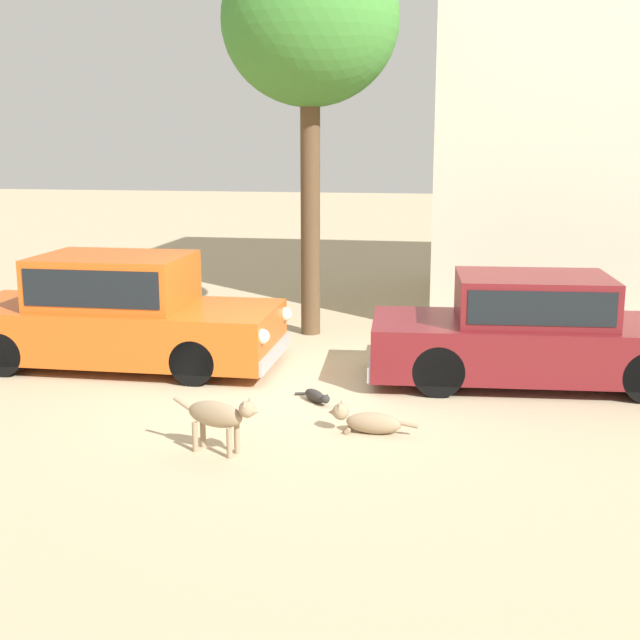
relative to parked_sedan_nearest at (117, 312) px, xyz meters
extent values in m
plane|color=tan|center=(2.58, -0.84, -0.77)|extent=(80.00, 80.00, 0.00)
cube|color=#D15619|center=(0.01, 0.00, -0.26)|extent=(4.48, 1.83, 0.71)
cube|color=#D15619|center=(-0.03, 0.00, 0.45)|extent=(2.07, 1.56, 0.71)
cube|color=black|center=(-0.03, 0.00, 0.46)|extent=(1.90, 1.58, 0.50)
cube|color=#999BA0|center=(2.23, 0.02, -0.51)|extent=(0.13, 1.76, 0.20)
sphere|color=silver|center=(2.25, 0.74, -0.10)|extent=(0.20, 0.20, 0.20)
sphere|color=silver|center=(2.26, -0.70, -0.10)|extent=(0.20, 0.20, 0.20)
cube|color=red|center=(-2.21, 0.76, -0.08)|extent=(0.04, 0.18, 0.18)
cylinder|color=black|center=(1.35, 0.81, -0.47)|extent=(0.61, 0.21, 0.61)
cylinder|color=black|center=(1.36, -0.78, -0.47)|extent=(0.61, 0.21, 0.61)
cylinder|color=black|center=(-1.33, 0.79, -0.47)|extent=(0.61, 0.21, 0.61)
cylinder|color=black|center=(-1.32, -0.81, -0.47)|extent=(0.61, 0.21, 0.61)
cube|color=maroon|center=(5.74, 0.10, -0.28)|extent=(4.33, 2.00, 0.68)
cube|color=maroon|center=(5.69, 0.09, 0.36)|extent=(2.04, 1.59, 0.61)
cube|color=black|center=(5.69, 0.09, 0.37)|extent=(1.89, 1.60, 0.42)
cube|color=#999BA0|center=(3.65, -0.06, -0.51)|extent=(0.24, 1.66, 0.20)
cube|color=red|center=(3.60, 0.66, -0.11)|extent=(0.05, 0.18, 0.18)
cube|color=red|center=(3.70, -0.78, -0.11)|extent=(0.05, 0.18, 0.18)
cylinder|color=black|center=(6.94, 0.93, -0.44)|extent=(0.67, 0.25, 0.65)
cylinder|color=black|center=(4.42, 0.74, -0.44)|extent=(0.67, 0.25, 0.65)
cylinder|color=black|center=(4.53, -0.74, -0.44)|extent=(0.67, 0.25, 0.65)
cylinder|color=#997F60|center=(2.58, -3.08, -0.61)|extent=(0.06, 0.06, 0.31)
cylinder|color=#997F60|center=(2.54, -3.22, -0.61)|extent=(0.06, 0.06, 0.31)
cylinder|color=#997F60|center=(2.18, -2.96, -0.61)|extent=(0.06, 0.06, 0.31)
cylinder|color=#997F60|center=(2.14, -3.10, -0.61)|extent=(0.06, 0.06, 0.31)
ellipsoid|color=#997F60|center=(2.36, -3.09, -0.36)|extent=(0.67, 0.36, 0.27)
sphere|color=#997F60|center=(2.72, -3.20, -0.25)|extent=(0.17, 0.17, 0.17)
cone|color=#997F60|center=(2.81, -3.22, -0.27)|extent=(0.12, 0.12, 0.09)
cone|color=#997F60|center=(2.74, -3.15, -0.17)|extent=(0.07, 0.07, 0.08)
cone|color=#997F60|center=(2.71, -3.25, -0.17)|extent=(0.07, 0.07, 0.08)
cylinder|color=#997F60|center=(1.98, -2.98, -0.30)|extent=(0.23, 0.11, 0.14)
cylinder|color=#997F60|center=(3.61, -2.29, -0.74)|extent=(0.07, 0.10, 0.06)
cylinder|color=#997F60|center=(3.62, -2.16, -0.74)|extent=(0.07, 0.10, 0.06)
ellipsoid|color=#997F60|center=(3.89, -2.24, -0.65)|extent=(0.62, 0.25, 0.24)
sphere|color=#997F60|center=(3.52, -2.22, -0.55)|extent=(0.19, 0.19, 0.19)
cone|color=#997F60|center=(3.43, -2.22, -0.56)|extent=(0.11, 0.11, 0.10)
cone|color=#997F60|center=(3.52, -2.28, -0.47)|extent=(0.07, 0.07, 0.08)
cone|color=#997F60|center=(3.53, -2.17, -0.47)|extent=(0.07, 0.07, 0.08)
cylinder|color=#997F60|center=(4.27, -2.27, -0.64)|extent=(0.22, 0.06, 0.08)
ellipsoid|color=#2D2B28|center=(3.06, -1.23, -0.69)|extent=(0.38, 0.40, 0.15)
sphere|color=#2D2B28|center=(3.21, -1.41, -0.67)|extent=(0.11, 0.11, 0.11)
cone|color=#2D2B28|center=(3.23, -1.39, -0.63)|extent=(0.05, 0.05, 0.04)
cone|color=#2D2B28|center=(3.19, -1.43, -0.63)|extent=(0.05, 0.05, 0.04)
cylinder|color=#2D2B28|center=(2.87, -0.99, -0.75)|extent=(0.22, 0.09, 0.04)
cylinder|color=brown|center=(2.32, 2.42, 1.18)|extent=(0.31, 0.31, 3.91)
ellipsoid|color=#3D8433|center=(2.32, 2.42, 4.17)|extent=(2.76, 2.48, 2.62)
camera|label=1|loc=(4.84, -11.01, 2.39)|focal=47.56mm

